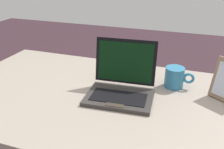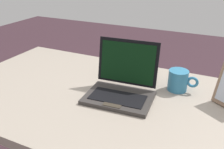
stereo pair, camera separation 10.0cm
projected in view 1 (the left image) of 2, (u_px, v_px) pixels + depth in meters
The scene contains 3 objects.
desk at pixel (111, 116), 1.09m from camera, with size 1.49×0.79×0.74m.
laptop_front at pixel (121, 85), 1.04m from camera, with size 0.29×0.25×0.23m.
coffee_mug at pixel (175, 77), 1.11m from camera, with size 0.13×0.09×0.09m.
Camera 1 is at (0.30, -0.86, 1.27)m, focal length 39.01 mm.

